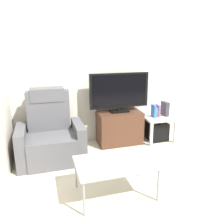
{
  "coord_description": "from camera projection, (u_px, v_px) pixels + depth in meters",
  "views": [
    {
      "loc": [
        -1.36,
        -2.87,
        1.7
      ],
      "look_at": [
        -0.32,
        0.5,
        0.7
      ],
      "focal_mm": 37.35,
      "sensor_mm": 36.0,
      "label": 1
    }
  ],
  "objects": [
    {
      "name": "tv_stand",
      "position": [
        119.0,
        128.0,
        4.17
      ],
      "size": [
        0.77,
        0.43,
        0.58
      ],
      "color": "#4C2D1E",
      "rests_on": "ground"
    },
    {
      "name": "game_console",
      "position": [
        165.0,
        109.0,
        4.3
      ],
      "size": [
        0.07,
        0.2,
        0.26
      ],
      "primitive_type": "cube",
      "color": "#333338",
      "rests_on": "side_table"
    },
    {
      "name": "television",
      "position": [
        119.0,
        92.0,
        4.01
      ],
      "size": [
        1.05,
        0.2,
        0.68
      ],
      "color": "black",
      "rests_on": "tv_stand"
    },
    {
      "name": "ground_plane",
      "position": [
        142.0,
        164.0,
        3.48
      ],
      "size": [
        6.4,
        6.4,
        0.0
      ],
      "primitive_type": "plane",
      "color": "beige"
    },
    {
      "name": "coffee_table",
      "position": [
        115.0,
        164.0,
        2.68
      ],
      "size": [
        0.9,
        0.6,
        0.42
      ],
      "color": "#B2C6C1",
      "rests_on": "ground"
    },
    {
      "name": "book_rightmost",
      "position": [
        158.0,
        111.0,
        4.23
      ],
      "size": [
        0.03,
        0.13,
        0.22
      ],
      "primitive_type": "cube",
      "color": "purple",
      "rests_on": "side_table"
    },
    {
      "name": "book_middle",
      "position": [
        156.0,
        112.0,
        4.23
      ],
      "size": [
        0.04,
        0.11,
        0.18
      ],
      "primitive_type": "cube",
      "color": "#388C4C",
      "rests_on": "side_table"
    },
    {
      "name": "subwoofer_box",
      "position": [
        157.0,
        131.0,
        4.37
      ],
      "size": [
        0.34,
        0.34,
        0.34
      ],
      "primitive_type": "cube",
      "color": "black",
      "rests_on": "ground"
    },
    {
      "name": "recliner_armchair",
      "position": [
        51.0,
        136.0,
        3.56
      ],
      "size": [
        0.98,
        0.78,
        1.08
      ],
      "rotation": [
        0.0,
        0.0,
        -0.03
      ],
      "color": "#515156",
      "rests_on": "ground"
    },
    {
      "name": "wall_back",
      "position": [
        118.0,
        69.0,
        4.17
      ],
      "size": [
        6.4,
        0.06,
        2.6
      ],
      "primitive_type": "cube",
      "color": "beige",
      "rests_on": "ground"
    },
    {
      "name": "side_table",
      "position": [
        158.0,
        120.0,
        4.31
      ],
      "size": [
        0.54,
        0.54,
        0.46
      ],
      "color": "white",
      "rests_on": "ground"
    },
    {
      "name": "cell_phone",
      "position": [
        123.0,
        161.0,
        2.68
      ],
      "size": [
        0.13,
        0.17,
        0.01
      ],
      "primitive_type": "cube",
      "rotation": [
        0.0,
        0.0,
        0.47
      ],
      "color": "#B7B7BC",
      "rests_on": "coffee_table"
    },
    {
      "name": "book_leftmost",
      "position": [
        154.0,
        111.0,
        4.21
      ],
      "size": [
        0.04,
        0.14,
        0.23
      ],
      "primitive_type": "cube",
      "color": "#3366B2",
      "rests_on": "side_table"
    }
  ]
}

